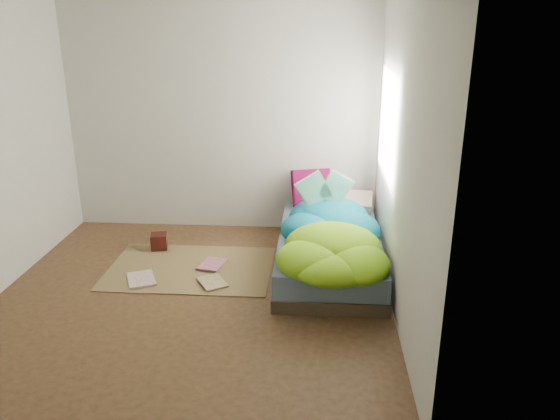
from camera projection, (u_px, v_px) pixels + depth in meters
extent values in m
cube|color=#3B2A16|center=(193.00, 296.00, 4.88)|extent=(3.50, 3.50, 0.00)
cube|color=beige|center=(221.00, 117.00, 6.10)|extent=(3.50, 0.04, 2.60)
cube|color=beige|center=(105.00, 234.00, 2.80)|extent=(3.50, 0.04, 2.60)
cube|color=beige|center=(402.00, 158.00, 4.34)|extent=(0.04, 3.50, 2.60)
cube|color=white|center=(387.00, 124.00, 5.15)|extent=(0.01, 1.00, 1.20)
cube|color=#392B1F|center=(329.00, 260.00, 5.46)|extent=(1.00, 2.00, 0.12)
cube|color=#445D6E|center=(329.00, 244.00, 5.40)|extent=(0.98, 1.96, 0.22)
cube|color=brown|center=(190.00, 268.00, 5.41)|extent=(1.60, 1.10, 0.01)
cube|color=silver|center=(344.00, 202.00, 6.08)|extent=(0.65, 0.44, 0.14)
cube|color=#470427|center=(311.00, 188.00, 6.10)|extent=(0.44, 0.24, 0.42)
cube|color=#350F0C|center=(159.00, 241.00, 5.83)|extent=(0.20, 0.20, 0.17)
imported|color=white|center=(128.00, 281.00, 5.09)|extent=(0.36, 0.40, 0.03)
imported|color=pink|center=(202.00, 263.00, 5.47)|extent=(0.28, 0.34, 0.03)
imported|color=tan|center=(201.00, 285.00, 5.03)|extent=(0.34, 0.37, 0.02)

